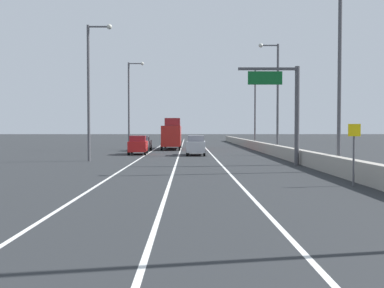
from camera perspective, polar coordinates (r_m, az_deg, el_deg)
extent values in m
plane|color=#26282B|center=(66.73, 0.37, -0.43)|extent=(320.00, 320.00, 0.00)
cube|color=silver|center=(57.90, -4.93, -0.80)|extent=(0.16, 130.00, 0.00)
cube|color=silver|center=(57.74, -1.47, -0.80)|extent=(0.16, 130.00, 0.00)
cube|color=silver|center=(57.79, 2.00, -0.80)|extent=(0.16, 130.00, 0.00)
cube|color=#9E998E|center=(43.64, 11.25, -1.01)|extent=(0.60, 120.00, 1.10)
cylinder|color=#47474C|center=(35.44, 13.07, 3.48)|extent=(0.36, 0.36, 7.50)
cube|color=#47474C|center=(35.26, 9.51, 9.30)|extent=(4.50, 0.20, 0.20)
cube|color=#0C5923|center=(35.02, 9.17, 8.20)|extent=(2.60, 0.10, 1.00)
cylinder|color=#4C4C51|center=(23.26, 19.66, -2.04)|extent=(0.10, 0.10, 2.40)
cube|color=yellow|center=(23.17, 19.74, 1.65)|extent=(0.60, 0.04, 0.60)
cylinder|color=#4C4C51|center=(30.78, 18.05, 7.44)|extent=(0.24, 0.24, 11.53)
cylinder|color=#4C4C51|center=(48.14, 10.73, 5.48)|extent=(0.24, 0.24, 11.53)
cube|color=#4C4C51|center=(48.65, 9.71, 12.12)|extent=(1.80, 0.12, 0.12)
sphere|color=beige|center=(48.50, 8.64, 12.15)|extent=(0.44, 0.44, 0.44)
cylinder|color=#4C4C51|center=(66.00, 7.93, 4.53)|extent=(0.24, 0.24, 11.53)
cube|color=#4C4C51|center=(66.37, 7.18, 9.39)|extent=(1.80, 0.12, 0.12)
sphere|color=beige|center=(66.25, 6.40, 9.41)|extent=(0.44, 0.44, 0.44)
cylinder|color=#4C4C51|center=(39.68, -12.88, 6.23)|extent=(0.24, 0.24, 11.53)
cube|color=#4C4C51|center=(40.31, -11.65, 14.24)|extent=(1.80, 0.12, 0.12)
sphere|color=beige|center=(40.15, -10.35, 14.30)|extent=(0.44, 0.44, 0.44)
cylinder|color=#4C4C51|center=(60.94, -7.95, 4.75)|extent=(0.24, 0.24, 11.53)
cube|color=#4C4C51|center=(61.36, -7.13, 10.00)|extent=(1.80, 0.12, 0.12)
sphere|color=beige|center=(61.27, -6.28, 10.02)|extent=(0.44, 0.44, 0.44)
cube|color=#B7B7BC|center=(47.22, 0.51, -0.33)|extent=(2.02, 4.71, 1.11)
cube|color=gray|center=(46.72, 0.50, 0.69)|extent=(1.71, 2.14, 0.60)
cylinder|color=black|center=(49.13, -0.46, -0.89)|extent=(0.24, 0.69, 0.68)
cylinder|color=black|center=(49.11, 1.54, -0.89)|extent=(0.24, 0.69, 0.68)
cylinder|color=black|center=(45.39, -0.60, -1.12)|extent=(0.24, 0.69, 0.68)
cylinder|color=black|center=(45.37, 1.56, -1.12)|extent=(0.24, 0.69, 0.68)
cube|color=slate|center=(57.27, -6.19, -0.03)|extent=(1.87, 4.47, 0.93)
cube|color=#4D505A|center=(56.81, -6.25, 0.72)|extent=(1.58, 2.04, 0.60)
cylinder|color=black|center=(59.13, -6.70, -0.42)|extent=(0.25, 0.69, 0.68)
cylinder|color=black|center=(58.93, -5.21, -0.42)|extent=(0.25, 0.69, 0.68)
cylinder|color=black|center=(55.67, -7.22, -0.57)|extent=(0.25, 0.69, 0.68)
cylinder|color=black|center=(55.45, -5.64, -0.57)|extent=(0.25, 0.69, 0.68)
cube|color=red|center=(48.98, -6.79, -0.28)|extent=(1.99, 4.44, 1.08)
cube|color=maroon|center=(48.52, -6.83, 0.69)|extent=(1.69, 2.02, 0.60)
cylinder|color=black|center=(50.81, -7.58, -0.81)|extent=(0.24, 0.69, 0.68)
cylinder|color=black|center=(50.68, -5.68, -0.81)|extent=(0.24, 0.69, 0.68)
cylinder|color=black|center=(47.34, -7.97, -1.01)|extent=(0.24, 0.69, 0.68)
cylinder|color=black|center=(47.20, -5.92, -1.01)|extent=(0.24, 0.69, 0.68)
cube|color=#A51E19|center=(61.24, -2.54, 1.05)|extent=(2.45, 9.98, 2.63)
cube|color=maroon|center=(63.43, -2.47, 2.77)|extent=(2.12, 2.20, 1.10)
cylinder|color=black|center=(65.60, -3.37, -0.04)|extent=(0.22, 1.00, 1.00)
cylinder|color=black|center=(65.52, -1.42, -0.04)|extent=(0.22, 1.00, 1.00)
cylinder|color=black|center=(57.05, -3.83, -0.34)|extent=(0.22, 1.00, 1.00)
cylinder|color=black|center=(56.96, -1.58, -0.34)|extent=(0.22, 1.00, 1.00)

